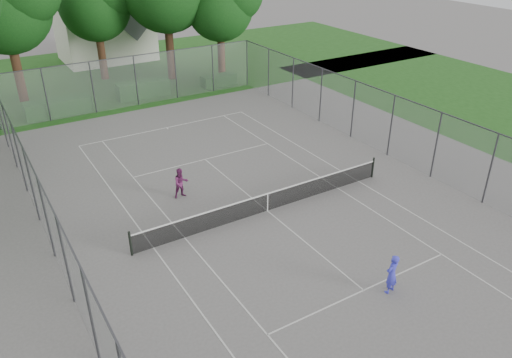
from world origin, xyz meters
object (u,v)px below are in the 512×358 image
girl_player (392,274)px  woman_player (181,183)px  tennis_net (268,201)px  house (103,15)px

girl_player → woman_player: girl_player is taller
tennis_net → girl_player: girl_player is taller
woman_player → girl_player: bearing=-68.5°
house → girl_player: 37.99m
girl_player → tennis_net: bearing=-95.7°
girl_player → woman_player: bearing=-82.7°
house → girl_player: size_ratio=6.32×
tennis_net → woman_player: 4.28m
tennis_net → girl_player: bearing=-83.9°
tennis_net → house: 31.18m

